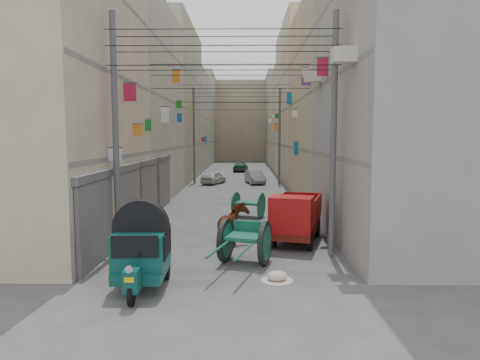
{
  "coord_description": "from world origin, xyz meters",
  "views": [
    {
      "loc": [
        0.68,
        -8.16,
        3.97
      ],
      "look_at": [
        0.51,
        6.5,
        2.48
      ],
      "focal_mm": 32.0,
      "sensor_mm": 36.0,
      "label": 1
    }
  ],
  "objects_px": {
    "tonga_cart": "(245,241)",
    "second_cart": "(248,204)",
    "auto_rickshaw": "(142,248)",
    "mini_truck": "(295,220)",
    "distant_car_green": "(240,167)",
    "distant_car_grey": "(255,177)",
    "feed_sack": "(277,276)",
    "distant_car_white": "(214,177)",
    "horse": "(232,226)"
  },
  "relations": [
    {
      "from": "distant_car_grey",
      "to": "distant_car_white",
      "type": "bearing_deg",
      "value": 174.53
    },
    {
      "from": "second_cart",
      "to": "auto_rickshaw",
      "type": "bearing_deg",
      "value": -86.82
    },
    {
      "from": "auto_rickshaw",
      "to": "second_cart",
      "type": "relative_size",
      "value": 1.48
    },
    {
      "from": "distant_car_grey",
      "to": "second_cart",
      "type": "bearing_deg",
      "value": -103.01
    },
    {
      "from": "horse",
      "to": "second_cart",
      "type": "bearing_deg",
      "value": -80.81
    },
    {
      "from": "auto_rickshaw",
      "to": "second_cart",
      "type": "xyz_separation_m",
      "value": [
        2.89,
        9.92,
        -0.39
      ]
    },
    {
      "from": "tonga_cart",
      "to": "distant_car_grey",
      "type": "xyz_separation_m",
      "value": [
        0.85,
        22.98,
        -0.14
      ]
    },
    {
      "from": "mini_truck",
      "to": "distant_car_grey",
      "type": "xyz_separation_m",
      "value": [
        -0.99,
        20.57,
        -0.33
      ]
    },
    {
      "from": "auto_rickshaw",
      "to": "horse",
      "type": "distance_m",
      "value": 4.69
    },
    {
      "from": "distant_car_grey",
      "to": "distant_car_green",
      "type": "bearing_deg",
      "value": 85.58
    },
    {
      "from": "distant_car_white",
      "to": "distant_car_grey",
      "type": "distance_m",
      "value": 3.49
    },
    {
      "from": "mini_truck",
      "to": "distant_car_grey",
      "type": "height_order",
      "value": "mini_truck"
    },
    {
      "from": "feed_sack",
      "to": "distant_car_green",
      "type": "relative_size",
      "value": 0.15
    },
    {
      "from": "auto_rickshaw",
      "to": "second_cart",
      "type": "distance_m",
      "value": 10.35
    },
    {
      "from": "auto_rickshaw",
      "to": "feed_sack",
      "type": "xyz_separation_m",
      "value": [
        3.6,
        0.53,
        -0.91
      ]
    },
    {
      "from": "feed_sack",
      "to": "distant_car_grey",
      "type": "distance_m",
      "value": 24.62
    },
    {
      "from": "distant_car_white",
      "to": "distant_car_green",
      "type": "relative_size",
      "value": 0.88
    },
    {
      "from": "auto_rickshaw",
      "to": "distant_car_green",
      "type": "bearing_deg",
      "value": 84.44
    },
    {
      "from": "second_cart",
      "to": "distant_car_green",
      "type": "xyz_separation_m",
      "value": [
        -0.68,
        27.92,
        -0.13
      ]
    },
    {
      "from": "tonga_cart",
      "to": "feed_sack",
      "type": "height_order",
      "value": "tonga_cart"
    },
    {
      "from": "mini_truck",
      "to": "second_cart",
      "type": "bearing_deg",
      "value": 123.09
    },
    {
      "from": "distant_car_white",
      "to": "auto_rickshaw",
      "type": "bearing_deg",
      "value": 108.31
    },
    {
      "from": "second_cart",
      "to": "feed_sack",
      "type": "xyz_separation_m",
      "value": [
        0.71,
        -9.39,
        -0.52
      ]
    },
    {
      "from": "feed_sack",
      "to": "auto_rickshaw",
      "type": "bearing_deg",
      "value": -171.61
    },
    {
      "from": "mini_truck",
      "to": "horse",
      "type": "xyz_separation_m",
      "value": [
        -2.29,
        -0.48,
        -0.12
      ]
    },
    {
      "from": "horse",
      "to": "feed_sack",
      "type": "bearing_deg",
      "value": 125.83
    },
    {
      "from": "tonga_cart",
      "to": "second_cart",
      "type": "height_order",
      "value": "tonga_cart"
    },
    {
      "from": "tonga_cart",
      "to": "mini_truck",
      "type": "height_order",
      "value": "mini_truck"
    },
    {
      "from": "tonga_cart",
      "to": "horse",
      "type": "distance_m",
      "value": 1.98
    },
    {
      "from": "mini_truck",
      "to": "distant_car_white",
      "type": "xyz_separation_m",
      "value": [
        -4.47,
        20.27,
        -0.36
      ]
    },
    {
      "from": "feed_sack",
      "to": "distant_car_white",
      "type": "xyz_separation_m",
      "value": [
        -3.52,
        24.31,
        0.4
      ]
    },
    {
      "from": "tonga_cart",
      "to": "second_cart",
      "type": "relative_size",
      "value": 1.88
    },
    {
      "from": "tonga_cart",
      "to": "mini_truck",
      "type": "relative_size",
      "value": 0.9
    },
    {
      "from": "auto_rickshaw",
      "to": "mini_truck",
      "type": "distance_m",
      "value": 6.46
    },
    {
      "from": "distant_car_grey",
      "to": "distant_car_green",
      "type": "relative_size",
      "value": 0.96
    },
    {
      "from": "feed_sack",
      "to": "horse",
      "type": "distance_m",
      "value": 3.86
    },
    {
      "from": "mini_truck",
      "to": "feed_sack",
      "type": "bearing_deg",
      "value": -87.4
    },
    {
      "from": "auto_rickshaw",
      "to": "mini_truck",
      "type": "relative_size",
      "value": 0.7
    },
    {
      "from": "distant_car_white",
      "to": "mini_truck",
      "type": "bearing_deg",
      "value": 120.93
    },
    {
      "from": "mini_truck",
      "to": "tonga_cart",
      "type": "bearing_deg",
      "value": -111.55
    },
    {
      "from": "feed_sack",
      "to": "distant_car_green",
      "type": "distance_m",
      "value": 37.34
    },
    {
      "from": "second_cart",
      "to": "distant_car_green",
      "type": "relative_size",
      "value": 0.48
    },
    {
      "from": "second_cart",
      "to": "horse",
      "type": "bearing_deg",
      "value": -76.7
    },
    {
      "from": "feed_sack",
      "to": "distant_car_white",
      "type": "distance_m",
      "value": 24.57
    },
    {
      "from": "feed_sack",
      "to": "second_cart",
      "type": "bearing_deg",
      "value": 94.3
    },
    {
      "from": "distant_car_green",
      "to": "tonga_cart",
      "type": "bearing_deg",
      "value": 95.73
    },
    {
      "from": "auto_rickshaw",
      "to": "distant_car_green",
      "type": "relative_size",
      "value": 0.7
    },
    {
      "from": "auto_rickshaw",
      "to": "feed_sack",
      "type": "distance_m",
      "value": 3.75
    },
    {
      "from": "mini_truck",
      "to": "horse",
      "type": "distance_m",
      "value": 2.34
    },
    {
      "from": "auto_rickshaw",
      "to": "feed_sack",
      "type": "bearing_deg",
      "value": 6.18
    }
  ]
}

